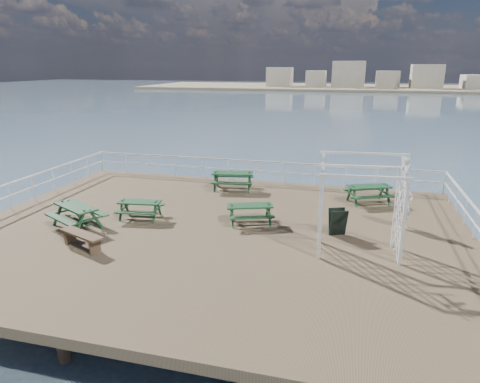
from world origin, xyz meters
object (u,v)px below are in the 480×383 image
object	(u,v)px
picnic_table_d	(76,211)
trellis_arbor	(360,209)
picnic_table_c	(369,190)
picnic_table_e	(250,210)
person	(404,205)
picnic_table_b	(233,177)
flat_bench_near	(82,237)
picnic_table_a	(140,206)

from	to	relation	value
picnic_table_d	trellis_arbor	distance (m)	9.98
picnic_table_d	trellis_arbor	bearing A→B (deg)	29.00
picnic_table_d	trellis_arbor	xyz separation A→B (m)	(9.94, 0.32, 0.85)
picnic_table_c	trellis_arbor	distance (m)	5.45
picnic_table_e	person	bearing A→B (deg)	-10.39
person	picnic_table_b	bearing A→B (deg)	134.04
flat_bench_near	picnic_table_c	bearing A→B (deg)	60.26
picnic_table_a	picnic_table_e	bearing A→B (deg)	0.45
picnic_table_c	picnic_table_d	bearing A→B (deg)	-175.32
picnic_table_a	trellis_arbor	bearing A→B (deg)	-15.12
picnic_table_a	picnic_table_b	size ratio (longest dim) A/B	0.81
picnic_table_b	person	size ratio (longest dim) A/B	1.26
picnic_table_a	picnic_table_e	world-z (taller)	picnic_table_e
picnic_table_b	picnic_table_d	xyz separation A→B (m)	(-4.19, -6.20, -0.01)
picnic_table_a	picnic_table_b	distance (m)	5.33
flat_bench_near	picnic_table_a	bearing A→B (deg)	102.12
picnic_table_a	picnic_table_b	world-z (taller)	picnic_table_b
picnic_table_b	flat_bench_near	distance (m)	8.33
picnic_table_c	person	world-z (taller)	person
picnic_table_a	flat_bench_near	world-z (taller)	picnic_table_a
person	picnic_table_e	bearing A→B (deg)	167.74
flat_bench_near	person	xyz separation A→B (m)	(10.25, 4.63, 0.47)
picnic_table_c	flat_bench_near	xyz separation A→B (m)	(-9.11, -7.30, -0.17)
flat_bench_near	person	distance (m)	11.26
flat_bench_near	person	bearing A→B (deg)	45.87
trellis_arbor	person	bearing A→B (deg)	54.18
picnic_table_a	picnic_table_b	bearing A→B (deg)	56.07
picnic_table_c	person	bearing A→B (deg)	-90.82
picnic_table_b	trellis_arbor	size ratio (longest dim) A/B	0.67
picnic_table_c	person	size ratio (longest dim) A/B	1.29
picnic_table_d	flat_bench_near	size ratio (longest dim) A/B	1.30
picnic_table_b	picnic_table_e	bearing A→B (deg)	-76.04
flat_bench_near	picnic_table_d	bearing A→B (deg)	150.44
picnic_table_c	picnic_table_d	size ratio (longest dim) A/B	0.93
picnic_table_d	picnic_table_c	bearing A→B (deg)	55.78
picnic_table_e	picnic_table_b	bearing A→B (deg)	93.29
picnic_table_d	flat_bench_near	bearing A→B (deg)	-23.99
picnic_table_b	trellis_arbor	xyz separation A→B (m)	(5.75, -5.87, 0.84)
picnic_table_d	picnic_table_e	world-z (taller)	picnic_table_d
picnic_table_c	picnic_table_b	bearing A→B (deg)	151.35
flat_bench_near	trellis_arbor	world-z (taller)	trellis_arbor
trellis_arbor	person	size ratio (longest dim) A/B	1.88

